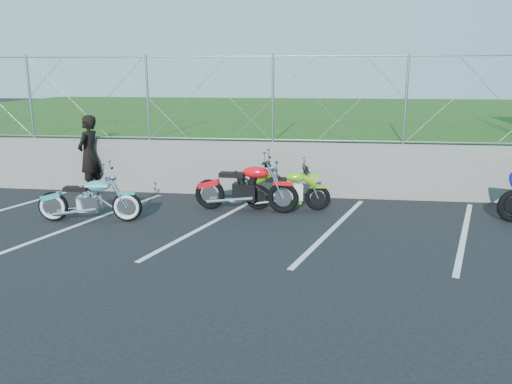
# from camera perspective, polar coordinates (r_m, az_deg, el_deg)

# --- Properties ---
(ground) EXTENTS (90.00, 90.00, 0.00)m
(ground) POSITION_cam_1_polar(r_m,az_deg,el_deg) (8.92, -6.71, -5.53)
(ground) COLOR black
(ground) RESTS_ON ground
(retaining_wall) EXTENTS (30.00, 0.22, 1.30)m
(retaining_wall) POSITION_cam_1_polar(r_m,az_deg,el_deg) (12.07, -2.86, 2.79)
(retaining_wall) COLOR slate
(retaining_wall) RESTS_ON ground
(grass_field) EXTENTS (30.00, 20.00, 1.30)m
(grass_field) POSITION_cam_1_polar(r_m,az_deg,el_deg) (21.89, 1.69, 7.67)
(grass_field) COLOR #1E4512
(grass_field) RESTS_ON ground
(chain_link_fence) EXTENTS (28.00, 0.03, 2.00)m
(chain_link_fence) POSITION_cam_1_polar(r_m,az_deg,el_deg) (11.87, -2.96, 10.64)
(chain_link_fence) COLOR gray
(chain_link_fence) RESTS_ON retaining_wall
(parking_lines) EXTENTS (18.29, 4.31, 0.01)m
(parking_lines) POSITION_cam_1_polar(r_m,az_deg,el_deg) (9.66, 1.65, -3.91)
(parking_lines) COLOR silver
(parking_lines) RESTS_ON ground
(cruiser_turquoise) EXTENTS (2.07, 0.65, 1.03)m
(cruiser_turquoise) POSITION_cam_1_polar(r_m,az_deg,el_deg) (10.40, -18.33, -0.99)
(cruiser_turquoise) COLOR black
(cruiser_turquoise) RESTS_ON ground
(naked_orange) EXTENTS (2.26, 0.77, 1.13)m
(naked_orange) POSITION_cam_1_polar(r_m,az_deg,el_deg) (10.58, -1.00, 0.33)
(naked_orange) COLOR black
(naked_orange) RESTS_ON ground
(sportbike_green) EXTENTS (1.83, 0.65, 0.95)m
(sportbike_green) POSITION_cam_1_polar(r_m,az_deg,el_deg) (10.71, 3.80, 0.07)
(sportbike_green) COLOR black
(sportbike_green) RESTS_ON ground
(person_standing) EXTENTS (0.54, 0.75, 1.90)m
(person_standing) POSITION_cam_1_polar(r_m,az_deg,el_deg) (12.79, -18.53, 4.08)
(person_standing) COLOR black
(person_standing) RESTS_ON ground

